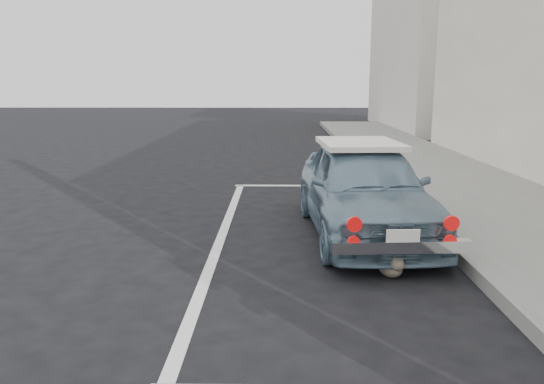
# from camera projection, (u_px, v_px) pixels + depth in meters

# --- Properties ---
(ground) EXTENTS (80.00, 80.00, 0.00)m
(ground) POSITION_uv_depth(u_px,v_px,m) (299.00, 353.00, 3.92)
(ground) COLOR black
(ground) RESTS_ON ground
(building_far) EXTENTS (3.50, 10.00, 8.00)m
(building_far) POSITION_uv_depth(u_px,v_px,m) (431.00, 34.00, 22.62)
(building_far) COLOR beige
(building_far) RESTS_ON ground
(pline_front) EXTENTS (3.00, 0.12, 0.01)m
(pline_front) POSITION_uv_depth(u_px,v_px,m) (313.00, 186.00, 10.28)
(pline_front) COLOR silver
(pline_front) RESTS_ON ground
(pline_side) EXTENTS (0.12, 7.00, 0.01)m
(pline_side) POSITION_uv_depth(u_px,v_px,m) (221.00, 237.00, 6.87)
(pline_side) COLOR silver
(pline_side) RESTS_ON ground
(retro_coupe) EXTENTS (1.66, 3.69, 1.23)m
(retro_coupe) POSITION_uv_depth(u_px,v_px,m) (364.00, 188.00, 6.88)
(retro_coupe) COLOR #6C8A9D
(retro_coupe) RESTS_ON ground
(cat) EXTENTS (0.31, 0.51, 0.28)m
(cat) POSITION_uv_depth(u_px,v_px,m) (391.00, 265.00, 5.43)
(cat) COLOR #6A5F50
(cat) RESTS_ON ground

